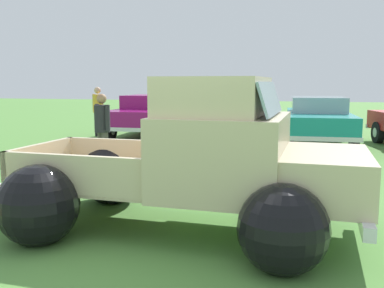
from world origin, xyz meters
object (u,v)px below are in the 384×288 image
Objects in this scene: vintage_pickup_truck at (203,172)px; spectator_1 at (98,108)px; show_car_1 at (226,118)px; show_car_2 at (318,119)px; show_car_0 at (149,114)px; spectator_0 at (102,126)px.

vintage_pickup_truck is 2.73× the size of spectator_1.
show_car_2 is at bearing 91.12° from show_car_1.
spectator_1 reaches higher than show_car_0.
spectator_0 is 0.95× the size of spectator_1.
spectator_1 is (-4.57, 0.48, 0.19)m from show_car_1.
vintage_pickup_truck is at bearing 75.95° from spectator_0.
show_car_1 is at bearing 100.08° from vintage_pickup_truck.
show_car_2 is 2.90× the size of spectator_0.
vintage_pickup_truck is 0.96× the size of show_car_1.
show_car_0 is 3.07m from show_car_1.
spectator_0 is (1.01, -5.64, 0.14)m from show_car_0.
vintage_pickup_truck reaches higher than show_car_0.
show_car_0 is 2.49× the size of spectator_1.
show_car_2 is (1.56, 8.48, 0.03)m from vintage_pickup_truck.
show_car_0 and show_car_2 have the same top height.
show_car_2 is (5.65, -0.63, 0.00)m from show_car_0.
show_car_0 is at bearing -135.45° from spectator_0.
show_car_2 is at bearing 81.29° from vintage_pickup_truck.
spectator_0 is (-3.08, 3.47, 0.16)m from vintage_pickup_truck.
show_car_0 and show_car_1 have the same top height.
show_car_1 is (-1.19, 8.09, 0.03)m from vintage_pickup_truck.
vintage_pickup_truck is 4.64m from spectator_0.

